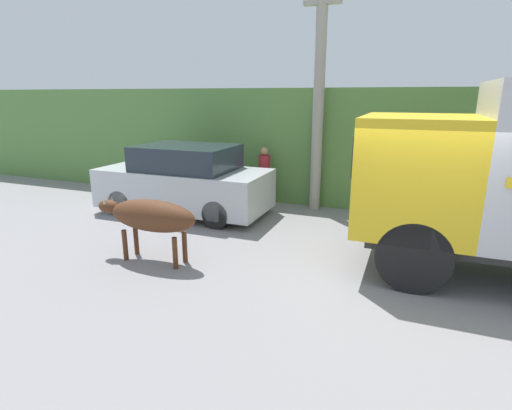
{
  "coord_description": "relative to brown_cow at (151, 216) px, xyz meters",
  "views": [
    {
      "loc": [
        -0.14,
        -6.54,
        2.97
      ],
      "look_at": [
        -2.68,
        -0.11,
        1.06
      ],
      "focal_mm": 28.0,
      "sensor_mm": 36.0,
      "label": 1
    }
  ],
  "objects": [
    {
      "name": "pedestrian_on_hill",
      "position": [
        0.55,
        4.39,
        0.03
      ],
      "size": [
        0.37,
        0.37,
        1.61
      ],
      "rotation": [
        0.0,
        0.0,
        3.32
      ],
      "color": "#38332D",
      "rests_on": "ground_plane"
    },
    {
      "name": "brown_cow",
      "position": [
        0.0,
        0.0,
        0.0
      ],
      "size": [
        2.06,
        0.58,
        1.16
      ],
      "rotation": [
        0.0,
        0.0,
        0.18
      ],
      "color": "#512D19",
      "rests_on": "ground_plane"
    },
    {
      "name": "ground_plane",
      "position": [
        4.43,
        0.85,
        -0.86
      ],
      "size": [
        60.0,
        60.0,
        0.0
      ],
      "primitive_type": "plane",
      "color": "gray"
    },
    {
      "name": "building_backdrop",
      "position": [
        0.19,
        6.31,
        0.65
      ],
      "size": [
        5.55,
        2.7,
        2.98
      ],
      "color": "#99ADB7",
      "rests_on": "ground_plane"
    },
    {
      "name": "hillside_embankment",
      "position": [
        4.43,
        8.21,
        0.72
      ],
      "size": [
        32.0,
        6.82,
        3.15
      ],
      "color": "#568442",
      "rests_on": "ground_plane"
    },
    {
      "name": "utility_pole",
      "position": [
        1.95,
        4.54,
        2.13
      ],
      "size": [
        0.9,
        0.28,
        5.78
      ],
      "color": "#9E998E",
      "rests_on": "ground_plane"
    },
    {
      "name": "parked_suv",
      "position": [
        -1.08,
        2.92,
        -0.02
      ],
      "size": [
        4.34,
        1.89,
        1.75
      ],
      "rotation": [
        0.0,
        0.0,
        -0.05
      ],
      "color": "silver",
      "rests_on": "ground_plane"
    }
  ]
}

